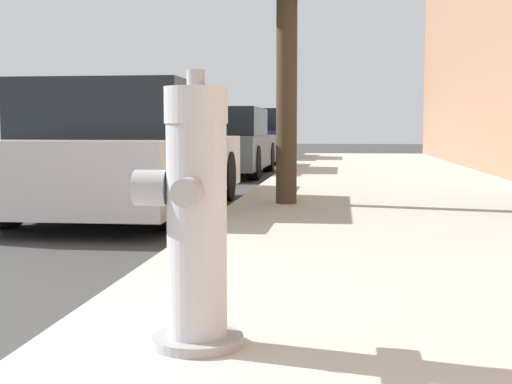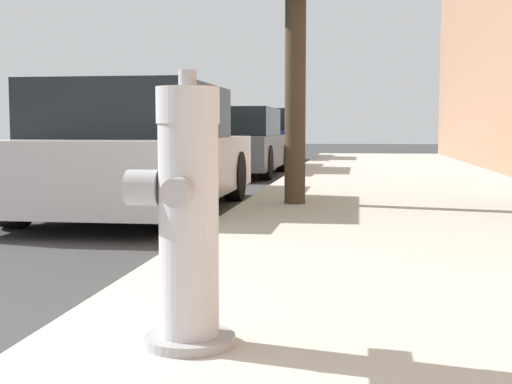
# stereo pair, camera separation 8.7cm
# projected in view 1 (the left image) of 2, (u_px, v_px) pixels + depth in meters

# --- Properties ---
(fire_hydrant) EXTENTS (0.38, 0.39, 0.95)m
(fire_hydrant) POSITION_uv_depth(u_px,v_px,m) (195.00, 220.00, 2.45)
(fire_hydrant) COLOR #97979C
(fire_hydrant) RESTS_ON sidewalk_slab
(parked_car_near) EXTENTS (1.75, 4.27, 1.34)m
(parked_car_near) POSITION_uv_depth(u_px,v_px,m) (130.00, 152.00, 7.49)
(parked_car_near) COLOR #B7B7BC
(parked_car_near) RESTS_ON ground_plane
(parked_car_mid) EXTENTS (1.87, 4.08, 1.28)m
(parked_car_mid) POSITION_uv_depth(u_px,v_px,m) (218.00, 143.00, 13.56)
(parked_car_mid) COLOR #4C5156
(parked_car_mid) RESTS_ON ground_plane
(parked_car_far) EXTENTS (1.78, 3.97, 1.40)m
(parked_car_far) POSITION_uv_depth(u_px,v_px,m) (252.00, 137.00, 18.90)
(parked_car_far) COLOR navy
(parked_car_far) RESTS_ON ground_plane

